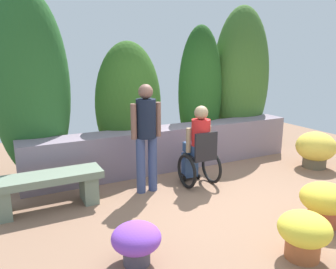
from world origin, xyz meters
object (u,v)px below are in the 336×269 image
stone_bench (47,186)px  flower_pot_terracotta_by_wall (136,241)px  person_in_wheelchair (199,148)px  flower_pot_purple_near (304,233)px  flower_pot_small_foreground (325,201)px  person_standing_companion (146,131)px  flower_pot_red_accent (316,149)px

stone_bench → flower_pot_terracotta_by_wall: 1.84m
person_in_wheelchair → flower_pot_purple_near: (-0.11, -2.24, -0.33)m
flower_pot_terracotta_by_wall → flower_pot_small_foreground: 2.44m
person_standing_companion → flower_pot_terracotta_by_wall: bearing=-133.6°
flower_pot_terracotta_by_wall → person_in_wheelchair: bearing=41.9°
person_in_wheelchair → person_standing_companion: bearing=162.0°
flower_pot_terracotta_by_wall → flower_pot_red_accent: flower_pot_red_accent is taller
person_standing_companion → flower_pot_purple_near: person_standing_companion is taller
flower_pot_purple_near → flower_pot_small_foreground: bearing=25.6°
person_in_wheelchair → flower_pot_small_foreground: (0.71, -1.85, -0.31)m
stone_bench → flower_pot_purple_near: size_ratio=2.72×
flower_pot_terracotta_by_wall → person_standing_companion: bearing=63.1°
stone_bench → flower_pot_red_accent: bearing=-10.7°
stone_bench → flower_pot_purple_near: bearing=-52.7°
flower_pot_red_accent → flower_pot_purple_near: bearing=-142.5°
stone_bench → flower_pot_small_foreground: (3.04, -2.05, -0.03)m
stone_bench → person_standing_companion: size_ratio=0.89×
person_standing_companion → flower_pot_small_foreground: 2.62m
flower_pot_red_accent → flower_pot_terracotta_by_wall: bearing=-163.2°
stone_bench → flower_pot_purple_near: (2.23, -2.44, -0.05)m
flower_pot_purple_near → flower_pot_small_foreground: size_ratio=0.90×
person_in_wheelchair → flower_pot_purple_near: bearing=-102.2°
flower_pot_red_accent → stone_bench: bearing=174.4°
person_in_wheelchair → flower_pot_small_foreground: size_ratio=2.17×
person_standing_companion → flower_pot_small_foreground: (1.57, -1.98, -0.66)m
person_standing_companion → flower_pot_red_accent: bearing=-23.7°
flower_pot_red_accent → flower_pot_small_foreground: 2.36m
stone_bench → flower_pot_red_accent: (4.79, -0.47, 0.03)m
person_standing_companion → stone_bench: bearing=160.7°
flower_pot_red_accent → flower_pot_small_foreground: bearing=-138.0°
person_in_wheelchair → flower_pot_terracotta_by_wall: person_in_wheelchair is taller
person_in_wheelchair → flower_pot_terracotta_by_wall: bearing=-147.5°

